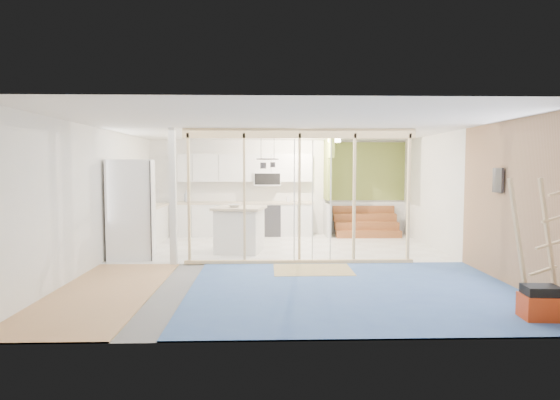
{
  "coord_description": "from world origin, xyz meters",
  "views": [
    {
      "loc": [
        -0.34,
        -8.87,
        1.86
      ],
      "look_at": [
        -0.05,
        0.6,
        1.2
      ],
      "focal_mm": 30.0,
      "sensor_mm": 36.0,
      "label": 1
    }
  ],
  "objects_px": {
    "island": "(240,230)",
    "fridge": "(132,209)",
    "toolbox": "(541,304)",
    "ladder": "(538,246)"
  },
  "relations": [
    {
      "from": "island",
      "to": "toolbox",
      "type": "distance_m",
      "value": 6.09
    },
    {
      "from": "fridge",
      "to": "toolbox",
      "type": "bearing_deg",
      "value": -41.72
    },
    {
      "from": "fridge",
      "to": "ladder",
      "type": "bearing_deg",
      "value": -40.14
    },
    {
      "from": "island",
      "to": "fridge",
      "type": "bearing_deg",
      "value": -153.03
    },
    {
      "from": "fridge",
      "to": "toolbox",
      "type": "relative_size",
      "value": 4.22
    },
    {
      "from": "fridge",
      "to": "island",
      "type": "distance_m",
      "value": 2.28
    },
    {
      "from": "toolbox",
      "to": "ladder",
      "type": "height_order",
      "value": "ladder"
    },
    {
      "from": "fridge",
      "to": "island",
      "type": "xyz_separation_m",
      "value": [
        2.14,
        0.61,
        -0.51
      ]
    },
    {
      "from": "island",
      "to": "ladder",
      "type": "distance_m",
      "value": 5.98
    },
    {
      "from": "fridge",
      "to": "ladder",
      "type": "xyz_separation_m",
      "value": [
        6.12,
        -3.85,
        -0.13
      ]
    }
  ]
}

